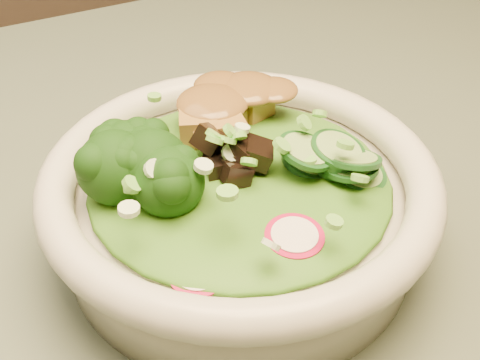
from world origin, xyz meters
name	(u,v)px	position (x,y,z in m)	size (l,w,h in m)	color
salad_bowl	(240,203)	(0.10, -0.01, 0.79)	(0.25, 0.25, 0.07)	beige
lettuce_bed	(240,179)	(0.10, -0.01, 0.81)	(0.19, 0.19, 0.02)	#2B6815
broccoli_florets	(144,170)	(0.05, 0.01, 0.82)	(0.07, 0.06, 0.04)	black
radish_slices	(261,242)	(0.09, -0.07, 0.81)	(0.10, 0.04, 0.02)	#B10D3B
cucumber_slices	(337,158)	(0.16, -0.03, 0.82)	(0.06, 0.06, 0.03)	#9DC66E
mushroom_heap	(237,152)	(0.11, 0.00, 0.82)	(0.06, 0.06, 0.04)	black
tofu_cubes	(230,114)	(0.12, 0.04, 0.82)	(0.08, 0.05, 0.03)	olive
peanut_sauce	(230,98)	(0.12, 0.04, 0.83)	(0.06, 0.05, 0.01)	brown
scallion_garnish	(240,150)	(0.10, -0.01, 0.83)	(0.18, 0.18, 0.02)	#6EBE43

